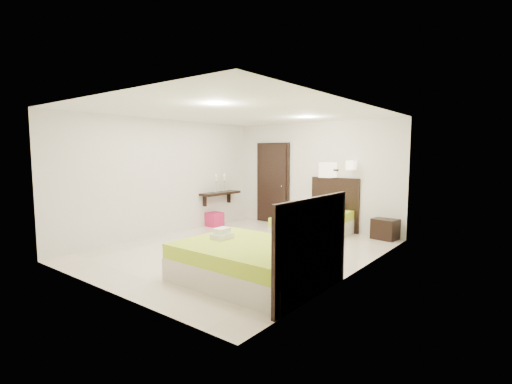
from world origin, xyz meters
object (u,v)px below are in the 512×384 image
Objects in this scene: bed_single at (316,224)px; nightstand at (386,229)px; bed_double at (255,261)px; ottoman at (215,219)px.

bed_single reaches higher than nightstand.
bed_single is 4.09× the size of nightstand.
bed_single is 1.49m from nightstand.
ottoman is at bearing 142.17° from bed_double.
bed_single is 3.13m from bed_double.
bed_double reaches higher than bed_single.
nightstand is at bearing 17.83° from ottoman.
bed_single is 0.98× the size of bed_double.
bed_double is at bearing -77.32° from bed_single.
nightstand reaches higher than ottoman.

